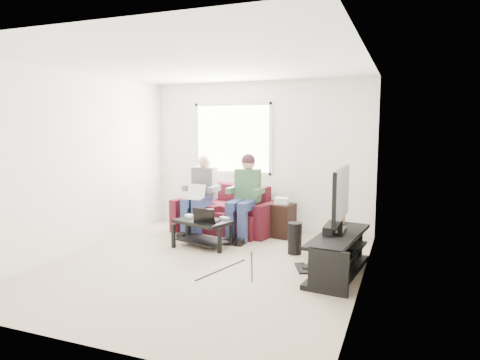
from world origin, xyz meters
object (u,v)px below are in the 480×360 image
tv_stand (338,256)px  subwoofer (295,238)px  tv (341,196)px  end_table (282,219)px  sofa (229,214)px  coffee_table (203,227)px

tv_stand → subwoofer: (-0.71, 0.62, 0.00)m
tv → subwoofer: 1.14m
tv_stand → tv: 0.74m
subwoofer → end_table: (-0.44, 0.86, 0.07)m
sofa → tv_stand: size_ratio=1.20×
sofa → tv: bearing=-33.8°
sofa → end_table: bearing=-2.1°
tv_stand → subwoofer: 0.94m
tv_stand → coffee_table: bearing=167.3°
sofa → end_table: (0.96, -0.04, -0.01)m
coffee_table → tv_stand: tv_stand is taller
coffee_table → subwoofer: size_ratio=2.06×
coffee_table → tv: (2.10, -0.38, 0.66)m
sofa → tv: 2.62m
coffee_table → tv_stand: bearing=-12.7°
subwoofer → coffee_table: bearing=-174.2°
end_table → subwoofer: bearing=-62.9°
coffee_table → end_table: bearing=46.2°
end_table → tv_stand: bearing=-52.2°
tv → end_table: tv is taller
coffee_table → tv_stand: 2.16m
tv_stand → sofa: bearing=144.4°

